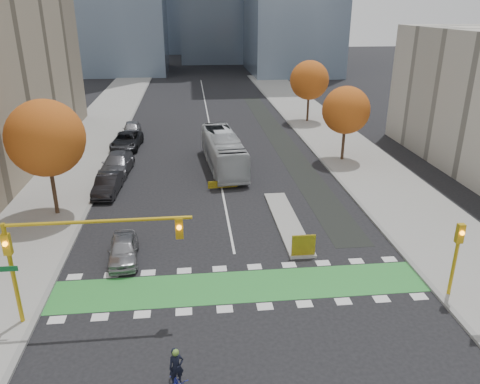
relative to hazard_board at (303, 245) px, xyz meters
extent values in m
plane|color=black|center=(-4.00, -4.20, -0.80)|extent=(300.00, 300.00, 0.00)
cube|color=gray|center=(-17.50, 15.80, -0.73)|extent=(7.00, 120.00, 0.15)
cube|color=gray|center=(9.50, 15.80, -0.73)|extent=(7.00, 120.00, 0.15)
cube|color=gray|center=(-14.00, 15.80, -0.73)|extent=(0.30, 120.00, 0.16)
cube|color=gray|center=(6.00, 15.80, -0.73)|extent=(0.30, 120.00, 0.16)
cube|color=#2D8935|center=(-4.00, -2.70, -0.79)|extent=(20.00, 3.00, 0.01)
cube|color=silver|center=(-4.00, 35.80, -0.80)|extent=(0.15, 70.00, 0.01)
cube|color=black|center=(3.50, 25.80, -0.80)|extent=(2.50, 50.00, 0.01)
cube|color=gray|center=(0.00, 4.80, -0.72)|extent=(1.60, 10.00, 0.16)
cube|color=yellow|center=(0.00, 0.00, 0.00)|extent=(1.40, 0.12, 1.30)
cylinder|color=#332114|center=(-16.00, 7.80, 1.82)|extent=(0.28, 0.28, 5.25)
sphere|color=#A15513|center=(-16.00, 7.80, 4.83)|extent=(5.20, 5.20, 5.20)
cylinder|color=#332114|center=(8.00, 17.80, 1.47)|extent=(0.28, 0.28, 4.55)
sphere|color=#A15513|center=(8.00, 17.80, 4.08)|extent=(4.40, 4.40, 4.40)
cylinder|color=#332114|center=(8.50, 33.80, 1.65)|extent=(0.28, 0.28, 4.90)
sphere|color=#A15513|center=(8.50, 33.80, 4.45)|extent=(4.80, 4.80, 4.80)
cylinder|color=#BF9914|center=(-14.50, -4.70, 1.80)|extent=(0.20, 0.20, 5.20)
cylinder|color=#BF9914|center=(-10.50, -4.70, 4.30)|extent=(8.20, 0.16, 0.16)
cube|color=#BF9914|center=(-14.50, -4.70, 3.40)|extent=(0.35, 0.28, 1.00)
sphere|color=orange|center=(-14.50, -4.88, 3.50)|extent=(0.22, 0.22, 0.22)
cube|color=#BF9914|center=(-7.00, -4.70, 3.80)|extent=(0.35, 0.28, 1.00)
sphere|color=orange|center=(-7.00, -4.88, 3.90)|extent=(0.22, 0.22, 0.22)
cube|color=#0C5926|center=(-14.50, -5.10, 2.40)|extent=(0.85, 0.04, 0.25)
cylinder|color=#BF9914|center=(6.50, -4.70, 1.20)|extent=(0.18, 0.18, 4.00)
cube|color=#BF9914|center=(6.50, -4.70, 2.80)|extent=(0.35, 0.28, 1.00)
sphere|color=orange|center=(6.50, -4.88, 2.90)|extent=(0.22, 0.22, 0.22)
imported|color=#212A97|center=(-7.20, -9.71, -0.33)|extent=(1.11, 1.89, 0.94)
imported|color=black|center=(-7.20, -9.71, 0.46)|extent=(0.67, 0.53, 1.59)
sphere|color=#597F2D|center=(-7.20, -9.71, 1.12)|extent=(0.27, 0.27, 0.27)
imported|color=#BABFC3|center=(-3.48, 16.90, 0.78)|extent=(3.59, 11.53, 3.16)
imported|color=gray|center=(-10.50, 0.80, -0.10)|extent=(1.97, 4.25, 1.41)
imported|color=black|center=(-13.00, 11.48, -0.01)|extent=(1.96, 4.86, 1.57)
imported|color=#535358|center=(-12.94, 16.48, 0.05)|extent=(2.82, 6.03, 1.70)
imported|color=black|center=(-13.00, 24.16, 0.02)|extent=(3.13, 6.06, 1.63)
imported|color=gray|center=(-13.00, 29.16, 0.02)|extent=(2.14, 4.88, 1.64)
camera|label=1|loc=(-6.29, -23.75, 13.11)|focal=35.00mm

